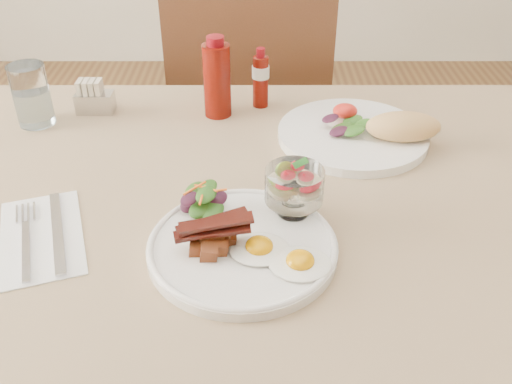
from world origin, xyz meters
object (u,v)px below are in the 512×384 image
object	(u,v)px
table	(246,232)
second_plate	(365,132)
ketchup_bottle	(217,79)
water_glass	(32,99)
hot_sauce_bottle	(261,79)
fruit_cup	(294,185)
chair_far	(250,126)
sugar_caddy	(94,99)
main_plate	(242,248)

from	to	relation	value
table	second_plate	world-z (taller)	second_plate
ketchup_bottle	water_glass	size ratio (longest dim) A/B	1.35
ketchup_bottle	hot_sauce_bottle	size ratio (longest dim) A/B	1.30
table	second_plate	size ratio (longest dim) A/B	4.29
fruit_cup	ketchup_bottle	bearing A→B (deg)	110.32
table	hot_sauce_bottle	xyz separation A→B (m)	(0.03, 0.33, 0.15)
hot_sauce_bottle	water_glass	bearing A→B (deg)	-169.98
second_plate	hot_sauce_bottle	xyz separation A→B (m)	(-0.20, 0.16, 0.04)
table	water_glass	world-z (taller)	water_glass
chair_far	fruit_cup	world-z (taller)	chair_far
chair_far	ketchup_bottle	distance (m)	0.49
chair_far	water_glass	bearing A→B (deg)	-136.42
sugar_caddy	water_glass	bearing A→B (deg)	-153.34
sugar_caddy	water_glass	size ratio (longest dim) A/B	0.63
main_plate	water_glass	xyz separation A→B (m)	(-0.43, 0.41, 0.05)
table	main_plate	world-z (taller)	main_plate
main_plate	fruit_cup	world-z (taller)	fruit_cup
hot_sauce_bottle	water_glass	world-z (taller)	hot_sauce_bottle
fruit_cup	water_glass	distance (m)	0.61
table	fruit_cup	bearing A→B (deg)	-47.76
ketchup_bottle	hot_sauce_bottle	xyz separation A→B (m)	(0.09, 0.04, -0.02)
table	ketchup_bottle	size ratio (longest dim) A/B	7.86
fruit_cup	second_plate	distance (m)	0.30
main_plate	ketchup_bottle	bearing A→B (deg)	97.60
fruit_cup	water_glass	size ratio (longest dim) A/B	0.73
second_plate	sugar_caddy	world-z (taller)	second_plate
hot_sauce_bottle	water_glass	xyz separation A→B (m)	(-0.46, -0.08, -0.01)
fruit_cup	second_plate	size ratio (longest dim) A/B	0.30
hot_sauce_bottle	second_plate	bearing A→B (deg)	-37.73
hot_sauce_bottle	water_glass	distance (m)	0.47
chair_far	fruit_cup	distance (m)	0.81
main_plate	second_plate	world-z (taller)	second_plate
main_plate	sugar_caddy	bearing A→B (deg)	125.01
main_plate	fruit_cup	xyz separation A→B (m)	(0.08, 0.08, 0.06)
hot_sauce_bottle	ketchup_bottle	bearing A→B (deg)	-155.19
second_plate	chair_far	bearing A→B (deg)	115.15
fruit_cup	main_plate	bearing A→B (deg)	-135.73
main_plate	second_plate	distance (m)	0.41
main_plate	hot_sauce_bottle	bearing A→B (deg)	86.49
second_plate	water_glass	bearing A→B (deg)	173.60
hot_sauce_bottle	main_plate	bearing A→B (deg)	-93.51
chair_far	fruit_cup	xyz separation A→B (m)	(0.08, -0.75, 0.29)
main_plate	ketchup_bottle	xyz separation A→B (m)	(-0.06, 0.45, 0.07)
main_plate	sugar_caddy	distance (m)	0.56
table	sugar_caddy	size ratio (longest dim) A/B	16.89
chair_far	main_plate	size ratio (longest dim) A/B	3.32
table	water_glass	xyz separation A→B (m)	(-0.43, 0.25, 0.14)
table	hot_sauce_bottle	distance (m)	0.37
main_plate	hot_sauce_bottle	xyz separation A→B (m)	(0.03, 0.49, 0.05)
table	main_plate	xyz separation A→B (m)	(-0.00, -0.16, 0.10)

